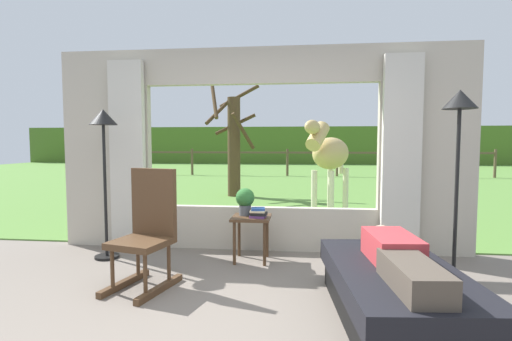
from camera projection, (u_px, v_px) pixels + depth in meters
ground_plane at (227, 337)px, 2.71m from camera, size 12.00×12.00×0.00m
back_wall_with_window at (260, 152)px, 4.86m from camera, size 5.20×0.12×2.55m
curtain_panel_left at (128, 156)px, 4.91m from camera, size 0.44×0.10×2.40m
curtain_panel_right at (401, 157)px, 4.53m from camera, size 0.44×0.10×2.40m
outdoor_pasture_lawn at (287, 176)px, 15.75m from camera, size 36.00×21.68×0.02m
distant_hill_ridge at (292, 145)px, 25.42m from camera, size 36.00×2.00×2.40m
recliner_sofa at (395, 293)px, 2.94m from camera, size 1.05×1.77×0.42m
reclining_person at (398, 256)px, 2.87m from camera, size 0.39×1.44×0.22m
rocking_chair at (147, 229)px, 3.66m from camera, size 0.62×0.77×1.12m
side_table at (251, 224)px, 4.44m from camera, size 0.44×0.44×0.52m
potted_plant at (245, 200)px, 4.49m from camera, size 0.22×0.22×0.32m
book_stack at (258, 213)px, 4.36m from camera, size 0.20×0.17×0.11m
floor_lamp_left at (104, 138)px, 4.47m from camera, size 0.32×0.32×1.76m
floor_lamp_right at (459, 128)px, 3.65m from camera, size 0.32×0.32×1.87m
horse at (329, 154)px, 7.17m from camera, size 1.08×1.78×1.73m
pasture_tree at (233, 141)px, 9.71m from camera, size 1.30×1.38×3.02m
pasture_fence_line at (287, 158)px, 15.70m from camera, size 16.10×0.10×1.10m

